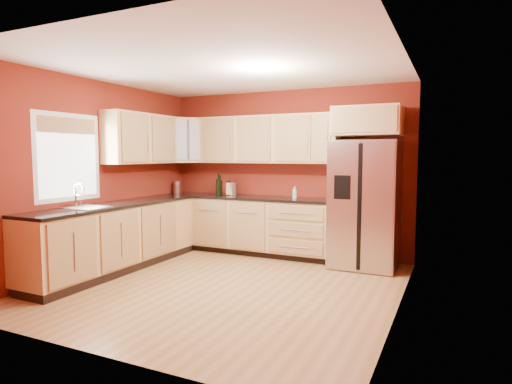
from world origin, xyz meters
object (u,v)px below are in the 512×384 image
canister_left (233,189)px  knife_block (230,189)px  refrigerator (365,204)px  soap_dispenser (295,192)px  wine_bottle_a (220,185)px

canister_left → knife_block: (-0.05, -0.03, -0.01)m
canister_left → refrigerator: bearing=-3.2°
canister_left → soap_dispenser: bearing=-2.4°
knife_block → soap_dispenser: bearing=-24.4°
canister_left → knife_block: canister_left is taller
canister_left → wine_bottle_a: bearing=-172.8°
canister_left → wine_bottle_a: (-0.22, -0.03, 0.06)m
refrigerator → wine_bottle_a: 2.40m
refrigerator → soap_dispenser: refrigerator is taller
refrigerator → canister_left: bearing=176.8°
wine_bottle_a → knife_block: (0.17, -0.00, -0.06)m
knife_block → refrigerator: bearing=-26.0°
canister_left → soap_dispenser: (1.09, -0.04, -0.02)m
canister_left → knife_block: 0.06m
soap_dispenser → canister_left: bearing=177.6°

